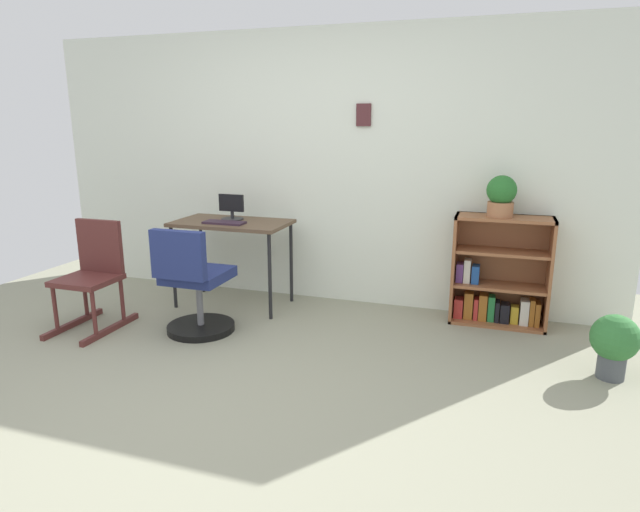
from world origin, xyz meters
name	(u,v)px	position (x,y,z in m)	size (l,w,h in m)	color
ground_plane	(199,407)	(0.00, 0.00, 0.00)	(6.24, 6.24, 0.00)	gray
wall_back	(318,169)	(0.00, 2.15, 1.18)	(5.20, 0.12, 2.36)	silver
desk	(232,229)	(-0.62, 1.68, 0.68)	(0.98, 0.56, 0.75)	brown
monitor	(232,209)	(-0.65, 1.75, 0.85)	(0.23, 0.19, 0.22)	#262628
keyboard	(224,223)	(-0.63, 1.56, 0.76)	(0.35, 0.14, 0.02)	#332231
office_chair	(194,289)	(-0.59, 0.97, 0.36)	(0.52, 0.55, 0.84)	black
rocking_chair	(93,274)	(-1.42, 0.86, 0.43)	(0.42, 0.64, 0.84)	#552623
bookshelf_low	(498,277)	(1.59, 1.95, 0.37)	(0.74, 0.30, 0.87)	brown
potted_plant_on_shelf	(501,195)	(1.56, 1.90, 1.04)	(0.22, 0.22, 0.32)	#9E6642
potted_plant_floor	(614,342)	(2.30, 1.14, 0.24)	(0.29, 0.29, 0.42)	#474C51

